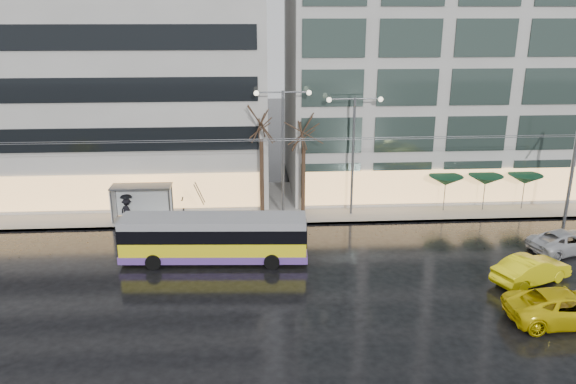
{
  "coord_description": "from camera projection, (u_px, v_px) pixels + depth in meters",
  "views": [
    {
      "loc": [
        -0.11,
        -27.66,
        14.23
      ],
      "look_at": [
        1.99,
        5.0,
        3.74
      ],
      "focal_mm": 35.0,
      "sensor_mm": 36.0,
      "label": 1
    }
  ],
  "objects": [
    {
      "name": "tree_a",
      "position": [
        261.0,
        120.0,
        38.96
      ],
      "size": [
        3.2,
        3.2,
        8.4
      ],
      "color": "black",
      "rests_on": "sidewalk"
    },
    {
      "name": "parasol_b",
      "position": [
        486.0,
        180.0,
        41.38
      ],
      "size": [
        2.5,
        2.5,
        2.65
      ],
      "color": "#595B60",
      "rests_on": "sidewalk"
    },
    {
      "name": "street_lamp_far",
      "position": [
        354.0,
        139.0,
        39.59
      ],
      "size": [
        3.96,
        0.36,
        8.53
      ],
      "color": "#595B60",
      "rests_on": "sidewalk"
    },
    {
      "name": "street_lamp_near",
      "position": [
        283.0,
        136.0,
        39.2
      ],
      "size": [
        3.96,
        0.36,
        9.03
      ],
      "color": "#595B60",
      "rests_on": "sidewalk"
    },
    {
      "name": "ground",
      "position": [
        258.0,
        286.0,
        30.64
      ],
      "size": [
        140.0,
        140.0,
        0.0
      ],
      "primitive_type": "plane",
      "color": "black",
      "rests_on": "ground"
    },
    {
      "name": "pedestrian_b",
      "position": [
        183.0,
        200.0,
        41.54
      ],
      "size": [
        1.0,
        0.94,
        1.63
      ],
      "color": "black",
      "rests_on": "sidewalk"
    },
    {
      "name": "kerb",
      "position": [
        284.0,
        224.0,
        39.34
      ],
      "size": [
        80.0,
        0.1,
        0.15
      ],
      "primitive_type": "cube",
      "color": "slate",
      "rests_on": "ground"
    },
    {
      "name": "building_left",
      "position": [
        50.0,
        53.0,
        44.32
      ],
      "size": [
        34.0,
        14.0,
        22.0
      ],
      "primitive_type": "cube",
      "color": "#9F9D98",
      "rests_on": "sidewalk"
    },
    {
      "name": "taxi_c",
      "position": [
        566.0,
        307.0,
        26.85
      ],
      "size": [
        5.68,
        2.62,
        1.58
      ],
      "primitive_type": "imported",
      "rotation": [
        0.0,
        0.0,
        1.57
      ],
      "color": "yellow",
      "rests_on": "ground"
    },
    {
      "name": "catenary",
      "position": [
        270.0,
        171.0,
        36.94
      ],
      "size": [
        42.24,
        5.12,
        7.0
      ],
      "color": "#595B60",
      "rests_on": "ground"
    },
    {
      "name": "parasol_a",
      "position": [
        446.0,
        181.0,
        41.2
      ],
      "size": [
        2.5,
        2.5,
        2.65
      ],
      "color": "#595B60",
      "rests_on": "sidewalk"
    },
    {
      "name": "sedan_silver",
      "position": [
        566.0,
        241.0,
        34.83
      ],
      "size": [
        5.36,
        3.54,
        1.37
      ],
      "primitive_type": "imported",
      "rotation": [
        0.0,
        0.0,
        1.85
      ],
      "color": "#B8B9BE",
      "rests_on": "ground"
    },
    {
      "name": "parasol_c",
      "position": [
        525.0,
        179.0,
        41.57
      ],
      "size": [
        2.5,
        2.5,
        2.65
      ],
      "color": "#595B60",
      "rests_on": "sidewalk"
    },
    {
      "name": "building_right",
      "position": [
        484.0,
        33.0,
        45.99
      ],
      "size": [
        32.0,
        14.0,
        25.0
      ],
      "primitive_type": "cube",
      "color": "#9F9D98",
      "rests_on": "sidewalk"
    },
    {
      "name": "sidewalk",
      "position": [
        281.0,
        202.0,
        44.04
      ],
      "size": [
        80.0,
        10.0,
        0.15
      ],
      "primitive_type": "cube",
      "color": "gray",
      "rests_on": "ground"
    },
    {
      "name": "trolleybus",
      "position": [
        214.0,
        240.0,
        33.28
      ],
      "size": [
        11.06,
        4.55,
        5.08
      ],
      "color": "yellow",
      "rests_on": "ground"
    },
    {
      "name": "pedestrian_a",
      "position": [
        162.0,
        195.0,
        40.64
      ],
      "size": [
        0.99,
        1.0,
        2.19
      ],
      "color": "black",
      "rests_on": "sidewalk"
    },
    {
      "name": "taxi_b",
      "position": [
        531.0,
        270.0,
        30.79
      ],
      "size": [
        4.93,
        3.36,
        1.54
      ],
      "primitive_type": "imported",
      "rotation": [
        0.0,
        0.0,
        1.98
      ],
      "color": "#FFED0D",
      "rests_on": "ground"
    },
    {
      "name": "tree_b",
      "position": [
        304.0,
        129.0,
        39.54
      ],
      "size": [
        3.2,
        3.2,
        7.7
      ],
      "color": "black",
      "rests_on": "sidewalk"
    },
    {
      "name": "pedestrian_c",
      "position": [
        127.0,
        208.0,
        39.09
      ],
      "size": [
        1.32,
        1.19,
        2.11
      ],
      "color": "black",
      "rests_on": "sidewalk"
    },
    {
      "name": "taxi_a",
      "position": [
        143.0,
        241.0,
        34.87
      ],
      "size": [
        2.19,
        4.25,
        1.38
      ],
      "primitive_type": "imported",
      "rotation": [
        0.0,
        0.0,
        -0.14
      ],
      "color": "#D6B70B",
      "rests_on": "ground"
    },
    {
      "name": "bus_shelter",
      "position": [
        137.0,
        194.0,
        39.68
      ],
      "size": [
        4.2,
        1.6,
        2.51
      ],
      "color": "#595B60",
      "rests_on": "sidewalk"
    }
  ]
}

